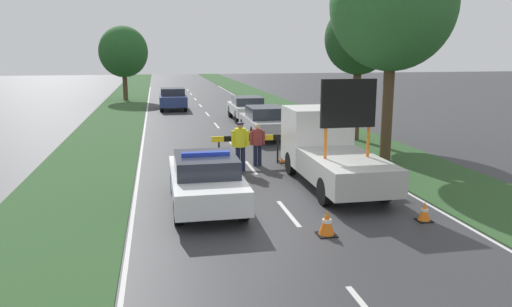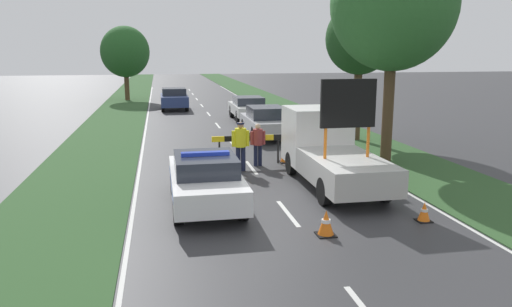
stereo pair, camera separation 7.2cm
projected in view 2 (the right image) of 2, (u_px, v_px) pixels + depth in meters
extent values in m
plane|color=#333335|center=(282.00, 206.00, 13.95)|extent=(160.00, 160.00, 0.00)
cube|color=silver|center=(288.00, 213.00, 13.33)|extent=(0.12, 2.19, 0.01)
cube|color=silver|center=(251.00, 167.00, 18.53)|extent=(0.12, 2.19, 0.01)
cube|color=silver|center=(231.00, 142.00, 23.74)|extent=(0.12, 2.19, 0.01)
cube|color=silver|center=(218.00, 125.00, 28.94)|extent=(0.12, 2.19, 0.01)
cube|color=silver|center=(209.00, 114.00, 34.14)|extent=(0.12, 2.19, 0.01)
cube|color=silver|center=(202.00, 106.00, 39.34)|extent=(0.12, 2.19, 0.01)
cube|color=silver|center=(197.00, 99.00, 44.55)|extent=(0.12, 2.19, 0.01)
cube|color=silver|center=(193.00, 94.00, 49.75)|extent=(0.12, 2.19, 0.01)
cube|color=silver|center=(189.00, 90.00, 54.95)|extent=(0.12, 2.19, 0.01)
cube|color=silver|center=(146.00, 129.00, 27.60)|extent=(0.10, 65.92, 0.01)
cube|color=silver|center=(288.00, 125.00, 29.12)|extent=(0.10, 65.92, 0.01)
cube|color=#2D5128|center=(117.00, 118.00, 32.07)|extent=(3.61, 120.00, 0.03)
cube|color=#2D5128|center=(297.00, 113.00, 34.29)|extent=(3.61, 120.00, 0.03)
cube|color=white|center=(205.00, 182.00, 13.89)|extent=(1.88, 4.60, 0.63)
cube|color=#282D38|center=(205.00, 164.00, 13.65)|extent=(1.65, 2.12, 0.48)
cylinder|color=black|center=(174.00, 182.00, 15.18)|extent=(0.24, 0.70, 0.70)
cylinder|color=black|center=(228.00, 179.00, 15.48)|extent=(0.24, 0.70, 0.70)
cylinder|color=black|center=(178.00, 211.00, 12.43)|extent=(0.24, 0.70, 0.70)
cylinder|color=black|center=(243.00, 207.00, 12.74)|extent=(0.24, 0.70, 0.70)
cube|color=#1E38C6|center=(205.00, 154.00, 13.59)|extent=(1.31, 0.24, 0.10)
cube|color=#193399|center=(205.00, 181.00, 13.89)|extent=(1.89, 3.78, 0.10)
cube|color=black|center=(199.00, 166.00, 16.16)|extent=(1.03, 0.08, 0.38)
cube|color=white|center=(317.00, 135.00, 17.42)|extent=(2.04, 2.00, 1.94)
cube|color=#232833|center=(309.00, 121.00, 18.29)|extent=(1.74, 0.04, 0.85)
cube|color=#B2B2AD|center=(346.00, 170.00, 14.77)|extent=(2.04, 3.76, 0.77)
cylinder|color=#D16619|center=(325.00, 143.00, 14.48)|extent=(0.09, 0.09, 0.90)
cylinder|color=#D16619|center=(368.00, 142.00, 14.72)|extent=(0.09, 0.09, 0.90)
cube|color=black|center=(348.00, 103.00, 14.37)|extent=(1.66, 0.12, 1.40)
cylinder|color=black|center=(291.00, 163.00, 17.45)|extent=(0.24, 0.79, 0.79)
cylinder|color=black|center=(340.00, 161.00, 17.79)|extent=(0.24, 0.79, 0.79)
cylinder|color=black|center=(325.00, 191.00, 13.96)|extent=(0.24, 0.79, 0.79)
cylinder|color=black|center=(385.00, 188.00, 14.29)|extent=(0.24, 0.79, 0.79)
cylinder|color=black|center=(219.00, 154.00, 18.79)|extent=(0.07, 0.07, 0.91)
cylinder|color=black|center=(278.00, 151.00, 19.21)|extent=(0.07, 0.07, 0.91)
cube|color=yellow|center=(218.00, 139.00, 18.67)|extent=(0.47, 0.08, 0.21)
cube|color=black|center=(231.00, 139.00, 18.76)|extent=(0.47, 0.08, 0.21)
cube|color=yellow|center=(243.00, 138.00, 18.85)|extent=(0.47, 0.08, 0.21)
cube|color=black|center=(255.00, 138.00, 18.93)|extent=(0.47, 0.08, 0.21)
cube|color=yellow|center=(267.00, 137.00, 19.02)|extent=(0.47, 0.08, 0.21)
cube|color=black|center=(279.00, 137.00, 19.11)|extent=(0.47, 0.08, 0.21)
cylinder|color=#191E38|center=(238.00, 159.00, 17.92)|extent=(0.17, 0.17, 0.89)
cylinder|color=#191E38|center=(243.00, 159.00, 17.96)|extent=(0.17, 0.17, 0.89)
cylinder|color=yellow|center=(241.00, 138.00, 17.78)|extent=(0.41, 0.41, 0.67)
cylinder|color=yellow|center=(234.00, 139.00, 17.74)|extent=(0.13, 0.13, 0.57)
cylinder|color=yellow|center=(248.00, 138.00, 17.84)|extent=(0.13, 0.13, 0.57)
sphere|color=#A57A5B|center=(240.00, 125.00, 17.69)|extent=(0.23, 0.23, 0.23)
cylinder|color=#141933|center=(240.00, 123.00, 17.68)|extent=(0.26, 0.26, 0.06)
cylinder|color=#191E38|center=(256.00, 155.00, 18.73)|extent=(0.15, 0.15, 0.80)
cylinder|color=#191E38|center=(260.00, 155.00, 18.76)|extent=(0.15, 0.15, 0.80)
cylinder|color=maroon|center=(258.00, 137.00, 18.60)|extent=(0.37, 0.37, 0.60)
cylinder|color=maroon|center=(252.00, 138.00, 18.57)|extent=(0.12, 0.12, 0.51)
cylinder|color=maroon|center=(264.00, 138.00, 18.65)|extent=(0.12, 0.12, 0.51)
sphere|color=beige|center=(258.00, 126.00, 18.52)|extent=(0.21, 0.21, 0.21)
cube|color=black|center=(424.00, 221.00, 12.70)|extent=(0.37, 0.37, 0.03)
cone|color=orange|center=(424.00, 211.00, 12.65)|extent=(0.31, 0.31, 0.48)
cylinder|color=white|center=(424.00, 210.00, 12.65)|extent=(0.18, 0.18, 0.07)
cube|color=black|center=(207.00, 161.00, 19.65)|extent=(0.37, 0.37, 0.03)
cone|color=orange|center=(207.00, 154.00, 19.59)|extent=(0.31, 0.31, 0.49)
cylinder|color=white|center=(207.00, 154.00, 19.59)|extent=(0.18, 0.18, 0.07)
cube|color=black|center=(326.00, 235.00, 11.75)|extent=(0.44, 0.44, 0.03)
cone|color=orange|center=(326.00, 222.00, 11.68)|extent=(0.38, 0.38, 0.58)
cylinder|color=white|center=(326.00, 221.00, 11.68)|extent=(0.21, 0.21, 0.08)
cube|color=black|center=(286.00, 162.00, 19.43)|extent=(0.51, 0.51, 0.03)
cone|color=orange|center=(286.00, 153.00, 19.36)|extent=(0.43, 0.43, 0.67)
cylinder|color=white|center=(286.00, 152.00, 19.36)|extent=(0.25, 0.25, 0.09)
cube|color=#B2B2B7|center=(265.00, 124.00, 24.86)|extent=(1.88, 4.51, 0.60)
cube|color=#282D38|center=(266.00, 112.00, 24.61)|extent=(1.65, 2.07, 0.56)
cylinder|color=black|center=(245.00, 126.00, 26.11)|extent=(0.24, 0.77, 0.77)
cylinder|color=black|center=(275.00, 125.00, 26.42)|extent=(0.24, 0.77, 0.77)
cylinder|color=black|center=(255.00, 135.00, 23.43)|extent=(0.24, 0.77, 0.77)
cylinder|color=black|center=(288.00, 134.00, 23.73)|extent=(0.24, 0.77, 0.77)
cube|color=silver|center=(248.00, 109.00, 31.16)|extent=(1.93, 4.49, 0.58)
cube|color=#282D38|center=(249.00, 101.00, 30.92)|extent=(1.70, 2.07, 0.49)
cylinder|color=black|center=(232.00, 111.00, 32.40)|extent=(0.24, 0.78, 0.78)
cylinder|color=black|center=(257.00, 111.00, 32.71)|extent=(0.24, 0.78, 0.78)
cylinder|color=black|center=(238.00, 117.00, 29.72)|extent=(0.24, 0.78, 0.78)
cylinder|color=black|center=(266.00, 116.00, 30.03)|extent=(0.24, 0.78, 0.78)
cube|color=navy|center=(174.00, 100.00, 36.55)|extent=(1.92, 4.01, 0.74)
cube|color=#282D38|center=(174.00, 92.00, 36.31)|extent=(1.69, 1.84, 0.51)
cylinder|color=black|center=(163.00, 104.00, 37.67)|extent=(0.24, 0.66, 0.66)
cylinder|color=black|center=(185.00, 103.00, 37.98)|extent=(0.24, 0.66, 0.66)
cylinder|color=black|center=(163.00, 107.00, 35.28)|extent=(0.24, 0.66, 0.66)
cylinder|color=black|center=(187.00, 107.00, 35.59)|extent=(0.24, 0.66, 0.66)
cylinder|color=#4C3823|center=(357.00, 103.00, 23.85)|extent=(0.38, 0.38, 3.62)
ellipsoid|color=#1E471E|center=(360.00, 39.00, 23.24)|extent=(3.19, 3.19, 3.35)
cylinder|color=#4C3823|center=(127.00, 85.00, 43.20)|extent=(0.40, 0.40, 2.62)
ellipsoid|color=#235623|center=(125.00, 52.00, 42.63)|extent=(4.13, 4.13, 4.33)
cylinder|color=#4C3823|center=(388.00, 108.00, 19.24)|extent=(0.42, 0.42, 4.19)
ellipsoid|color=#2D662D|center=(394.00, 4.00, 18.46)|extent=(4.69, 4.69, 4.92)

